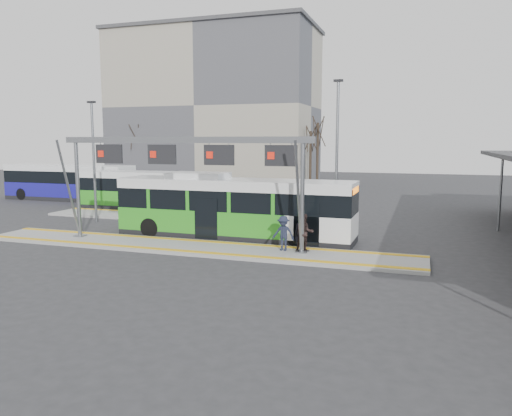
{
  "coord_description": "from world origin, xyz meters",
  "views": [
    {
      "loc": [
        10.59,
        -21.28,
        5.21
      ],
      "look_at": [
        2.41,
        3.0,
        1.69
      ],
      "focal_mm": 35.0,
      "sensor_mm": 36.0,
      "label": 1
    }
  ],
  "objects_px": {
    "gantry": "(183,159)",
    "passenger_a": "(301,233)",
    "passenger_b": "(305,233)",
    "passenger_c": "(283,233)",
    "hero_bus": "(234,209)"
  },
  "relations": [
    {
      "from": "passenger_a",
      "to": "passenger_c",
      "type": "distance_m",
      "value": 0.82
    },
    {
      "from": "gantry",
      "to": "passenger_a",
      "type": "relative_size",
      "value": 8.21
    },
    {
      "from": "passenger_c",
      "to": "passenger_a",
      "type": "bearing_deg",
      "value": 30.03
    },
    {
      "from": "hero_bus",
      "to": "passenger_c",
      "type": "height_order",
      "value": "hero_bus"
    },
    {
      "from": "gantry",
      "to": "passenger_c",
      "type": "xyz_separation_m",
      "value": [
        4.96,
        0.16,
        -3.35
      ]
    },
    {
      "from": "passenger_a",
      "to": "passenger_b",
      "type": "distance_m",
      "value": 0.33
    },
    {
      "from": "passenger_a",
      "to": "passenger_b",
      "type": "bearing_deg",
      "value": -67.7
    },
    {
      "from": "hero_bus",
      "to": "passenger_c",
      "type": "bearing_deg",
      "value": -36.85
    },
    {
      "from": "passenger_a",
      "to": "passenger_c",
      "type": "height_order",
      "value": "passenger_c"
    },
    {
      "from": "hero_bus",
      "to": "passenger_b",
      "type": "distance_m",
      "value": 5.11
    },
    {
      "from": "passenger_a",
      "to": "passenger_b",
      "type": "relative_size",
      "value": 0.91
    },
    {
      "from": "gantry",
      "to": "passenger_a",
      "type": "xyz_separation_m",
      "value": [
        5.69,
        0.51,
        -3.36
      ]
    },
    {
      "from": "hero_bus",
      "to": "passenger_c",
      "type": "relative_size",
      "value": 7.86
    },
    {
      "from": "passenger_b",
      "to": "passenger_c",
      "type": "xyz_separation_m",
      "value": [
        -0.96,
        -0.12,
        -0.06
      ]
    },
    {
      "from": "passenger_b",
      "to": "passenger_c",
      "type": "height_order",
      "value": "passenger_b"
    }
  ]
}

